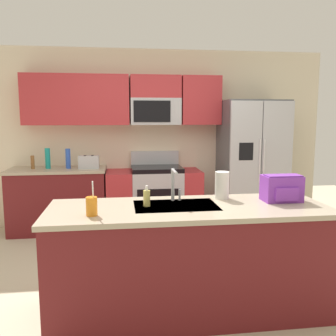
# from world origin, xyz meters

# --- Properties ---
(ground_plane) EXTENTS (9.00, 9.00, 0.00)m
(ground_plane) POSITION_xyz_m (0.00, 0.00, 0.00)
(ground_plane) COLOR beige
(ground_plane) RESTS_ON ground
(kitchen_wall_unit) EXTENTS (5.20, 0.43, 2.60)m
(kitchen_wall_unit) POSITION_xyz_m (-0.14, 2.08, 1.47)
(kitchen_wall_unit) COLOR beige
(kitchen_wall_unit) RESTS_ON ground
(back_counter) EXTENTS (1.34, 0.63, 0.90)m
(back_counter) POSITION_xyz_m (-1.40, 1.80, 0.45)
(back_counter) COLOR maroon
(back_counter) RESTS_ON ground
(range_oven) EXTENTS (1.36, 0.61, 1.10)m
(range_oven) POSITION_xyz_m (-0.04, 1.80, 0.44)
(range_oven) COLOR #B7BABF
(range_oven) RESTS_ON ground
(refrigerator) EXTENTS (0.90, 0.76, 1.85)m
(refrigerator) POSITION_xyz_m (1.41, 1.73, 0.93)
(refrigerator) COLOR #4C4F54
(refrigerator) RESTS_ON ground
(island_counter) EXTENTS (2.27, 0.81, 0.90)m
(island_counter) POSITION_xyz_m (0.02, -0.56, 0.45)
(island_counter) COLOR maroon
(island_counter) RESTS_ON ground
(toaster) EXTENTS (0.28, 0.16, 0.18)m
(toaster) POSITION_xyz_m (-0.96, 1.75, 0.99)
(toaster) COLOR #B7BABF
(toaster) RESTS_ON back_counter
(pepper_mill) EXTENTS (0.05, 0.05, 0.18)m
(pepper_mill) POSITION_xyz_m (-1.72, 1.80, 0.99)
(pepper_mill) COLOR brown
(pepper_mill) RESTS_ON back_counter
(bottle_teal) EXTENTS (0.07, 0.07, 0.29)m
(bottle_teal) POSITION_xyz_m (-1.52, 1.80, 1.04)
(bottle_teal) COLOR teal
(bottle_teal) RESTS_ON back_counter
(bottle_blue) EXTENTS (0.07, 0.07, 0.28)m
(bottle_blue) POSITION_xyz_m (-1.24, 1.78, 1.04)
(bottle_blue) COLOR blue
(bottle_blue) RESTS_ON back_counter
(sink_faucet) EXTENTS (0.08, 0.21, 0.28)m
(sink_faucet) POSITION_xyz_m (-0.07, -0.37, 1.07)
(sink_faucet) COLOR #B7BABF
(sink_faucet) RESTS_ON island_counter
(drink_cup_orange) EXTENTS (0.08, 0.08, 0.26)m
(drink_cup_orange) POSITION_xyz_m (-0.74, -0.74, 0.97)
(drink_cup_orange) COLOR orange
(drink_cup_orange) RESTS_ON island_counter
(soap_dispenser) EXTENTS (0.06, 0.06, 0.17)m
(soap_dispenser) POSITION_xyz_m (-0.31, -0.51, 0.97)
(soap_dispenser) COLOR #D8CC66
(soap_dispenser) RESTS_ON island_counter
(paper_towel_roll) EXTENTS (0.12, 0.12, 0.24)m
(paper_towel_roll) POSITION_xyz_m (0.37, -0.32, 1.02)
(paper_towel_roll) COLOR white
(paper_towel_roll) RESTS_ON island_counter
(backpack) EXTENTS (0.32, 0.22, 0.23)m
(backpack) POSITION_xyz_m (0.85, -0.48, 1.02)
(backpack) COLOR purple
(backpack) RESTS_ON island_counter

